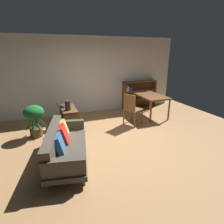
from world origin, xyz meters
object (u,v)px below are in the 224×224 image
fabric_couch (64,144)px  dining_table (151,98)px  open_laptop (64,106)px  desk_speaker (68,105)px  dining_chair_near (132,108)px  media_console (69,118)px  potted_floor_plant (34,116)px  bookshelf (137,95)px

fabric_couch → dining_table: 3.62m
open_laptop → desk_speaker: bearing=-81.4°
fabric_couch → dining_chair_near: dining_chair_near is taller
fabric_couch → dining_chair_near: size_ratio=2.02×
media_console → potted_floor_plant: bearing=-163.1°
potted_floor_plant → dining_table: (3.75, 0.32, 0.10)m
dining_chair_near → bookshelf: bookshelf is taller
open_laptop → dining_table: bearing=-2.4°
dining_table → bookshelf: size_ratio=0.90×
bookshelf → open_laptop: bearing=-161.9°
open_laptop → dining_table: size_ratio=0.33×
dining_table → bookshelf: bookshelf is taller
desk_speaker → dining_chair_near: (1.86, -0.26, -0.21)m
open_laptop → potted_floor_plant: 0.95m
media_console → dining_chair_near: (1.83, -0.47, 0.25)m
media_console → dining_chair_near: size_ratio=1.12×
media_console → bookshelf: 3.10m
fabric_couch → open_laptop: bearing=81.9°
media_console → dining_table: size_ratio=0.88×
dining_chair_near → desk_speaker: bearing=172.0°
fabric_couch → desk_speaker: desk_speaker is taller
open_laptop → media_console: bearing=-61.8°
desk_speaker → dining_chair_near: 1.89m
dining_chair_near → open_laptop: bearing=161.6°
open_laptop → dining_chair_near: 2.03m
open_laptop → dining_chair_near: size_ratio=0.42×
desk_speaker → dining_chair_near: dining_chair_near is taller
media_console → open_laptop: open_laptop is taller
fabric_couch → dining_table: dining_table is taller
dining_table → desk_speaker: bearing=-174.9°
desk_speaker → bookshelf: (2.91, 1.35, -0.23)m
open_laptop → desk_speaker: 0.40m
media_console → fabric_couch: bearing=-101.8°
fabric_couch → open_laptop: size_ratio=4.84×
open_laptop → bookshelf: (2.96, 0.97, -0.12)m
media_console → dining_table: (2.82, 0.04, 0.37)m
desk_speaker → media_console: bearing=81.5°
bookshelf → media_console: bearing=-158.4°
potted_floor_plant → bookshelf: bearing=20.5°
open_laptop → dining_chair_near: dining_chair_near is taller
desk_speaker → bookshelf: bearing=24.9°
potted_floor_plant → dining_table: bearing=4.9°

